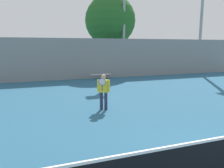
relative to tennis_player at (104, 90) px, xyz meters
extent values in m
cylinder|color=#282D47|center=(-0.08, 0.06, -0.49)|extent=(0.14, 0.14, 0.79)
cylinder|color=#282D47|center=(0.09, -0.04, -0.49)|extent=(0.14, 0.14, 0.79)
cube|color=yellow|center=(0.00, 0.01, 0.18)|extent=(0.42, 0.36, 0.55)
cylinder|color=yellow|center=(-0.20, 0.12, 0.19)|extent=(0.10, 0.10, 0.53)
cylinder|color=yellow|center=(0.21, -0.11, 0.19)|extent=(0.10, 0.10, 0.53)
sphere|color=tan|center=(0.00, 0.01, 0.58)|extent=(0.21, 0.21, 0.21)
cylinder|color=black|center=(-0.13, -0.23, 0.15)|extent=(0.03, 0.03, 0.22)
torus|color=#28519E|center=(-0.13, -0.23, 0.41)|extent=(0.28, 0.18, 0.31)
cylinder|color=silver|center=(-0.13, -0.23, 0.41)|extent=(0.23, 0.14, 0.27)
cube|color=silver|center=(2.46, 8.67, -0.48)|extent=(1.79, 0.40, 0.04)
cylinder|color=gray|center=(1.74, 8.67, -0.69)|extent=(0.06, 0.06, 0.39)
cylinder|color=gray|center=(3.17, 8.67, -0.69)|extent=(0.06, 0.06, 0.39)
cylinder|color=#939399|center=(5.19, 10.23, 3.99)|extent=(0.23, 0.23, 9.76)
cylinder|color=#939399|center=(13.47, 9.67, 4.74)|extent=(0.28, 0.28, 11.26)
cube|color=gray|center=(1.64, 9.34, 0.83)|extent=(31.77, 0.06, 3.43)
cylinder|color=brown|center=(4.64, 12.49, 0.76)|extent=(0.50, 0.50, 3.30)
sphere|color=#235B23|center=(4.64, 12.49, 4.43)|extent=(5.05, 5.05, 5.05)
camera|label=1|loc=(-2.77, -8.94, 1.90)|focal=35.00mm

